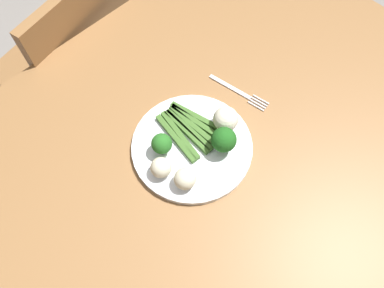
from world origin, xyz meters
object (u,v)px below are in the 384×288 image
(cauliflower_edge, at_px, (226,119))
(fork, at_px, (239,92))
(asparagus_bundle, at_px, (188,129))
(cauliflower_back, at_px, (185,179))
(dining_table, at_px, (211,176))
(chair, at_px, (78,65))
(cauliflower_right, at_px, (161,168))
(broccoli_back_right, at_px, (162,144))
(broccoli_left, at_px, (225,141))
(plate, at_px, (192,147))

(cauliflower_edge, xyz_separation_m, fork, (-0.10, -0.05, -0.04))
(asparagus_bundle, bearing_deg, cauliflower_back, -46.41)
(dining_table, height_order, asparagus_bundle, asparagus_bundle)
(chair, distance_m, cauliflower_right, 0.69)
(dining_table, distance_m, cauliflower_back, 0.16)
(asparagus_bundle, relative_size, cauliflower_edge, 2.62)
(asparagus_bundle, xyz_separation_m, cauliflower_right, (0.11, 0.03, 0.02))
(broccoli_back_right, bearing_deg, asparagus_bundle, 177.59)
(broccoli_left, xyz_separation_m, broccoli_back_right, (0.10, -0.09, -0.01))
(plate, bearing_deg, dining_table, 103.73)
(cauliflower_right, bearing_deg, dining_table, 152.65)
(chair, relative_size, broccoli_left, 12.71)
(fork, bearing_deg, chair, -174.97)
(dining_table, xyz_separation_m, chair, (-0.03, -0.66, -0.17))
(broccoli_back_right, distance_m, fork, 0.25)
(chair, height_order, broccoli_back_right, chair)
(cauliflower_back, bearing_deg, chair, -100.25)
(fork, bearing_deg, broccoli_left, -69.90)
(plate, bearing_deg, asparagus_bundle, -122.05)
(plate, xyz_separation_m, cauliflower_back, (0.08, 0.05, 0.03))
(fork, bearing_deg, cauliflower_back, -82.53)
(chair, height_order, cauliflower_back, chair)
(broccoli_left, bearing_deg, cauliflower_right, -23.23)
(chair, height_order, broccoli_left, chair)
(chair, bearing_deg, broccoli_back_right, 68.44)
(plate, height_order, cauliflower_edge, cauliflower_edge)
(cauliflower_back, bearing_deg, fork, -163.17)
(cauliflower_right, xyz_separation_m, fork, (-0.28, -0.03, -0.04))
(broccoli_left, bearing_deg, dining_table, -6.33)
(broccoli_left, distance_m, broccoli_back_right, 0.14)
(asparagus_bundle, relative_size, broccoli_left, 2.22)
(cauliflower_edge, bearing_deg, cauliflower_right, -5.94)
(plate, distance_m, broccoli_back_right, 0.08)
(fork, bearing_deg, cauliflower_edge, -75.55)
(plate, height_order, broccoli_left, broccoli_left)
(plate, relative_size, fork, 1.65)
(broccoli_back_right, relative_size, cauliflower_edge, 0.97)
(broccoli_left, height_order, cauliflower_edge, broccoli_left)
(dining_table, relative_size, plate, 5.07)
(broccoli_left, distance_m, cauliflower_right, 0.15)
(chair, xyz_separation_m, asparagus_bundle, (0.02, 0.57, 0.28))
(plate, height_order, fork, plate)
(cauliflower_right, bearing_deg, plate, 179.56)
(chair, relative_size, fork, 5.25)
(chair, height_order, cauliflower_right, chair)
(dining_table, distance_m, fork, 0.22)
(dining_table, bearing_deg, cauliflower_back, -0.18)
(fork, bearing_deg, asparagus_bundle, -101.62)
(cauliflower_back, bearing_deg, broccoli_back_right, -101.99)
(asparagus_bundle, distance_m, broccoli_left, 0.10)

